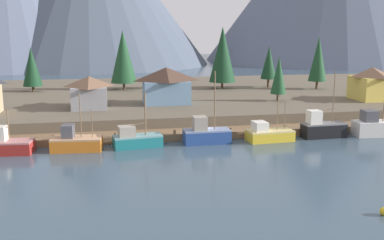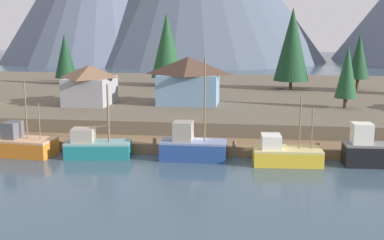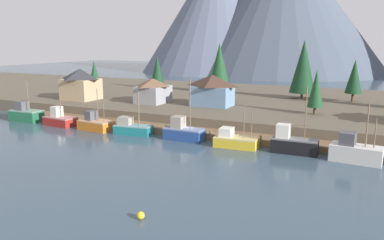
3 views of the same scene
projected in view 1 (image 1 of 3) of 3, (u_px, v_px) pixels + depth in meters
name	position (u px, v px, depth m)	size (l,w,h in m)	color
ground_plane	(180.00, 117.00, 81.18)	(400.00, 400.00, 1.00)	#384C5B
dock	(200.00, 134.00, 63.64)	(80.00, 4.00, 1.60)	brown
shoreline_bank	(171.00, 97.00, 92.38)	(400.00, 56.00, 2.50)	brown
fishing_boat_red	(6.00, 145.00, 55.11)	(6.51, 3.58, 5.65)	maroon
fishing_boat_orange	(76.00, 142.00, 56.59)	(6.51, 3.70, 7.36)	#CC6B1E
fishing_boat_teal	(136.00, 139.00, 58.10)	(6.55, 3.40, 7.18)	#196B70
fishing_boat_blue	(206.00, 134.00, 60.14)	(6.28, 2.70, 9.77)	navy
fishing_boat_yellow	(268.00, 134.00, 61.40)	(6.44, 3.45, 6.40)	gold
fishing_boat_black	(322.00, 128.00, 63.28)	(6.35, 2.58, 9.45)	black
fishing_boat_white	(375.00, 127.00, 64.31)	(6.47, 3.43, 7.71)	silver
house_grey	(89.00, 92.00, 72.64)	(5.86, 7.30, 5.18)	gray
house_blue	(166.00, 85.00, 76.47)	(8.22, 5.57, 6.28)	#6689A8
house_yellow	(371.00, 83.00, 80.85)	(6.24, 6.89, 5.95)	gold
conifer_near_left	(32.00, 67.00, 91.35)	(3.92, 3.92, 9.02)	#4C3823
conifer_mid_left	(223.00, 54.00, 95.38)	(5.70, 5.70, 13.27)	#4C3823
conifer_mid_right	(123.00, 57.00, 93.73)	(5.46, 5.46, 12.52)	#4C3823
conifer_back_left	(279.00, 75.00, 79.18)	(2.79, 2.79, 7.95)	#4C3823
conifer_back_right	(269.00, 62.00, 98.08)	(3.49, 3.49, 9.11)	#4C3823
conifer_centre	(318.00, 59.00, 94.67)	(3.83, 3.83, 11.20)	#4C3823
channel_buoy	(384.00, 211.00, 36.82)	(0.70, 0.70, 0.70)	gold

